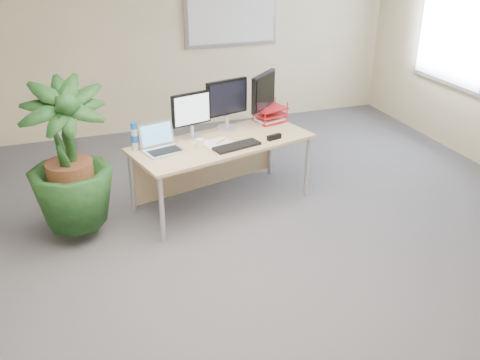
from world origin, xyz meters
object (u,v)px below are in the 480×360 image
object	(u,v)px
monitor_left	(191,113)
monitor_right	(227,101)
laptop	(161,144)
floor_plant	(69,162)
desk	(217,152)

from	to	relation	value
monitor_left	monitor_right	size ratio (longest dim) A/B	0.89
monitor_right	laptop	world-z (taller)	monitor_right
floor_plant	laptop	xyz separation A→B (m)	(0.83, 0.16, -0.01)
monitor_left	desk	bearing A→B (deg)	-22.23
laptop	floor_plant	bearing A→B (deg)	-169.13
desk	floor_plant	size ratio (longest dim) A/B	1.26
desk	monitor_left	world-z (taller)	monitor_left
monitor_right	monitor_left	bearing A→B (deg)	-161.66
monitor_right	floor_plant	bearing A→B (deg)	-162.11
desk	monitor_left	size ratio (longest dim) A/B	4.16
monitor_left	monitor_right	distance (m)	0.43
monitor_left	monitor_right	xyz separation A→B (m)	(0.40, 0.13, 0.03)
laptop	monitor_left	bearing A→B (deg)	31.85
desk	laptop	world-z (taller)	laptop
floor_plant	monitor_left	xyz separation A→B (m)	(1.19, 0.38, 0.19)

